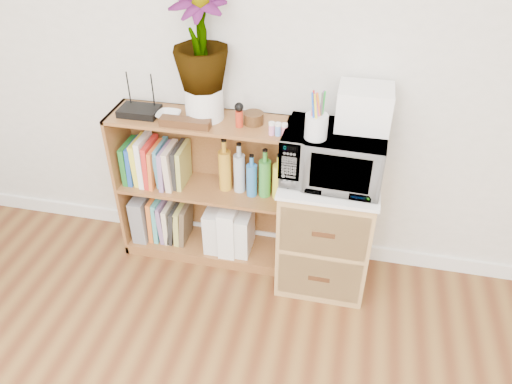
% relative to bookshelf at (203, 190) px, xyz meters
% --- Properties ---
extents(skirting_board, '(4.00, 0.02, 0.10)m').
position_rel_bookshelf_xyz_m(skirting_board, '(0.35, 0.14, -0.42)').
color(skirting_board, white).
rests_on(skirting_board, ground).
extents(bookshelf, '(1.00, 0.30, 0.95)m').
position_rel_bookshelf_xyz_m(bookshelf, '(0.00, 0.00, 0.00)').
color(bookshelf, brown).
rests_on(bookshelf, ground).
extents(wicker_unit, '(0.50, 0.45, 0.70)m').
position_rel_bookshelf_xyz_m(wicker_unit, '(0.75, -0.08, -0.12)').
color(wicker_unit, '#9E7542').
rests_on(wicker_unit, ground).
extents(microwave, '(0.52, 0.37, 0.28)m').
position_rel_bookshelf_xyz_m(microwave, '(0.75, -0.08, 0.39)').
color(microwave, white).
rests_on(microwave, wicker_unit).
extents(pen_cup, '(0.11, 0.11, 0.12)m').
position_rel_bookshelf_xyz_m(pen_cup, '(0.66, -0.16, 0.59)').
color(pen_cup, silver).
rests_on(pen_cup, microwave).
extents(small_appliance, '(0.26, 0.22, 0.21)m').
position_rel_bookshelf_xyz_m(small_appliance, '(0.87, 0.00, 0.63)').
color(small_appliance, white).
rests_on(small_appliance, microwave).
extents(router, '(0.22, 0.15, 0.04)m').
position_rel_bookshelf_xyz_m(router, '(-0.32, -0.02, 0.49)').
color(router, black).
rests_on(router, bookshelf).
extents(white_bowl, '(0.13, 0.13, 0.03)m').
position_rel_bookshelf_xyz_m(white_bowl, '(-0.15, -0.03, 0.49)').
color(white_bowl, silver).
rests_on(white_bowl, bookshelf).
extents(plant_pot, '(0.21, 0.21, 0.17)m').
position_rel_bookshelf_xyz_m(plant_pot, '(0.04, 0.02, 0.56)').
color(plant_pot, white).
rests_on(plant_pot, bookshelf).
extents(potted_plant, '(0.29, 0.29, 0.52)m').
position_rel_bookshelf_xyz_m(potted_plant, '(0.04, 0.02, 0.91)').
color(potted_plant, '#29682B').
rests_on(potted_plant, plant_pot).
extents(trinket_box, '(0.27, 0.07, 0.04)m').
position_rel_bookshelf_xyz_m(trinket_box, '(-0.03, -0.10, 0.50)').
color(trinket_box, '#341A0E').
rests_on(trinket_box, bookshelf).
extents(kokeshi_doll, '(0.04, 0.04, 0.09)m').
position_rel_bookshelf_xyz_m(kokeshi_doll, '(0.25, -0.04, 0.52)').
color(kokeshi_doll, '#A72814').
rests_on(kokeshi_doll, bookshelf).
extents(wooden_bowl, '(0.11, 0.11, 0.06)m').
position_rel_bookshelf_xyz_m(wooden_bowl, '(0.31, 0.01, 0.51)').
color(wooden_bowl, '#38230F').
rests_on(wooden_bowl, bookshelf).
extents(paint_jars, '(0.12, 0.04, 0.06)m').
position_rel_bookshelf_xyz_m(paint_jars, '(0.46, -0.09, 0.51)').
color(paint_jars, '#CA707C').
rests_on(paint_jars, bookshelf).
extents(file_box, '(0.09, 0.24, 0.30)m').
position_rel_bookshelf_xyz_m(file_box, '(-0.41, 0.00, -0.25)').
color(file_box, slate).
rests_on(file_box, bookshelf).
extents(magazine_holder_left, '(0.09, 0.23, 0.28)m').
position_rel_bookshelf_xyz_m(magazine_holder_left, '(0.06, -0.01, -0.26)').
color(magazine_holder_left, silver).
rests_on(magazine_holder_left, bookshelf).
extents(magazine_holder_mid, '(0.10, 0.26, 0.32)m').
position_rel_bookshelf_xyz_m(magazine_holder_mid, '(0.17, -0.01, -0.24)').
color(magazine_holder_mid, white).
rests_on(magazine_holder_mid, bookshelf).
extents(magazine_holder_right, '(0.09, 0.22, 0.28)m').
position_rel_bookshelf_xyz_m(magazine_holder_right, '(0.25, -0.01, -0.27)').
color(magazine_holder_right, silver).
rests_on(magazine_holder_right, bookshelf).
extents(cookbooks, '(0.37, 0.20, 0.30)m').
position_rel_bookshelf_xyz_m(cookbooks, '(-0.28, 0.00, 0.15)').
color(cookbooks, '#1A6423').
rests_on(cookbooks, bookshelf).
extents(liquor_bottles, '(0.47, 0.07, 0.32)m').
position_rel_bookshelf_xyz_m(liquor_bottles, '(0.33, -0.00, 0.17)').
color(liquor_bottles, gold).
rests_on(liquor_bottles, bookshelf).
extents(lower_books, '(0.26, 0.19, 0.30)m').
position_rel_bookshelf_xyz_m(lower_books, '(-0.23, 0.00, -0.27)').
color(lower_books, orange).
rests_on(lower_books, bookshelf).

